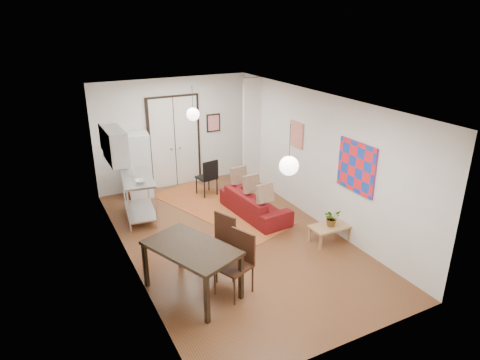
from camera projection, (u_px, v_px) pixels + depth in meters
name	position (u px, v px, depth m)	size (l,w,h in m)	color
floor	(232.00, 238.00, 8.99)	(7.00, 7.00, 0.00)	brown
ceiling	(231.00, 101.00, 7.93)	(4.20, 7.00, 0.02)	white
wall_back	(174.00, 133.00, 11.36)	(4.20, 0.02, 2.90)	white
wall_front	(350.00, 258.00, 5.56)	(4.20, 0.02, 2.90)	white
wall_left	(125.00, 193.00, 7.57)	(0.02, 7.00, 2.90)	white
wall_right	(318.00, 159.00, 9.36)	(0.02, 7.00, 2.90)	white
double_doors	(175.00, 142.00, 11.41)	(1.44, 0.06, 2.50)	silver
stub_partition	(252.00, 133.00, 11.36)	(0.50, 0.10, 2.90)	white
wall_cabinet	(115.00, 145.00, 8.72)	(0.35, 1.00, 0.70)	silver
painting_popart	(356.00, 167.00, 8.24)	(0.05, 1.00, 1.00)	red
painting_abstract	(297.00, 135.00, 9.88)	(0.05, 0.50, 0.60)	beige
poster_back	(213.00, 123.00, 11.77)	(0.40, 0.03, 0.50)	red
print_left	(102.00, 138.00, 9.05)	(0.03, 0.44, 0.54)	#8E5C3B
pendant_back	(193.00, 114.00, 9.83)	(0.30, 0.30, 0.80)	white
pendant_front	(289.00, 166.00, 6.51)	(0.30, 0.30, 0.80)	white
kilim_rug	(219.00, 208.00, 10.37)	(1.39, 3.72, 0.01)	#B15C2C
sofa	(255.00, 203.00, 9.94)	(1.98, 0.77, 0.58)	maroon
coffee_table	(330.00, 228.00, 8.75)	(0.83, 0.47, 0.37)	tan
potted_plant	(332.00, 218.00, 8.67)	(0.32, 0.28, 0.36)	#2E6632
kitchen_counter	(139.00, 192.00, 9.64)	(0.83, 1.39, 1.00)	#BCBFC1
bowl	(141.00, 181.00, 9.26)	(0.24, 0.24, 0.06)	beige
soap_bottle	(132.00, 170.00, 9.66)	(0.09, 0.10, 0.21)	teal
fridge	(139.00, 165.00, 10.84)	(0.58, 0.58, 1.65)	white
dining_table	(191.00, 252.00, 6.99)	(1.44, 1.81, 0.88)	black
dining_chair_near	(214.00, 239.00, 7.68)	(0.67, 0.81, 1.08)	#3D2013
dining_chair_far	(231.00, 258.00, 7.10)	(0.67, 0.81, 1.08)	#3D2013
black_side_chair	(205.00, 173.00, 11.04)	(0.51, 0.52, 0.97)	black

